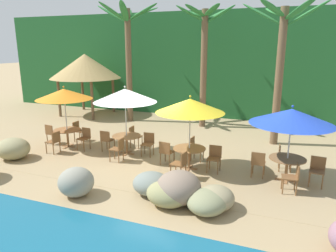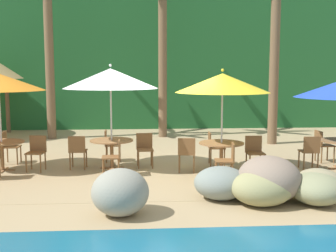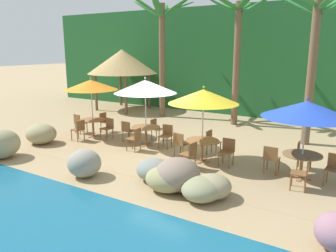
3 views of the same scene
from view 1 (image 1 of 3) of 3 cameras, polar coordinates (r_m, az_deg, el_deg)
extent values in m
plane|color=tan|center=(11.63, -2.65, -6.26)|extent=(120.00, 120.00, 0.00)
cube|color=tan|center=(11.63, -2.65, -6.25)|extent=(18.00, 5.20, 0.01)
cube|color=#1E5628|center=(19.50, 8.12, 10.97)|extent=(28.00, 2.40, 6.00)
ellipsoid|color=gray|center=(13.18, -26.48, -4.26)|extent=(0.69, 0.73, 0.46)
ellipsoid|color=gray|center=(9.26, -16.29, -9.69)|extent=(1.00, 0.98, 0.82)
ellipsoid|color=#93905E|center=(8.41, -0.01, -12.19)|extent=(1.16, 0.94, 0.66)
ellipsoid|color=gray|center=(8.52, 1.91, -11.06)|extent=(1.20, 1.30, 0.88)
ellipsoid|color=gray|center=(8.37, 8.62, -12.73)|extent=(0.96, 1.01, 0.60)
ellipsoid|color=#979066|center=(13.00, -26.23, -3.69)|extent=(1.25, 1.13, 0.80)
ellipsoid|color=gray|center=(8.18, 7.06, -13.43)|extent=(1.02, 1.11, 0.58)
ellipsoid|color=gray|center=(9.03, -3.05, -10.35)|extent=(1.06, 0.99, 0.64)
cylinder|color=silver|center=(13.52, -17.94, 1.09)|extent=(0.04, 0.04, 2.32)
cone|color=orange|center=(13.33, -18.29, 5.52)|extent=(2.24, 2.24, 0.42)
sphere|color=orange|center=(13.29, -18.38, 6.75)|extent=(0.07, 0.07, 0.07)
cube|color=olive|center=(13.81, -17.58, -3.53)|extent=(0.60, 0.12, 0.03)
cube|color=olive|center=(13.81, -17.58, -3.53)|extent=(0.12, 0.60, 0.03)
cylinder|color=olive|center=(13.71, -17.69, -2.11)|extent=(0.09, 0.09, 0.71)
cylinder|color=olive|center=(13.62, -17.80, -0.68)|extent=(1.10, 1.10, 0.03)
cylinder|color=brown|center=(12.94, -14.95, -3.55)|extent=(0.04, 0.04, 0.45)
cylinder|color=brown|center=(13.17, -16.11, -3.31)|extent=(0.04, 0.04, 0.45)
cylinder|color=brown|center=(13.19, -13.92, -3.15)|extent=(0.04, 0.04, 0.45)
cylinder|color=brown|center=(13.42, -15.07, -2.92)|extent=(0.04, 0.04, 0.45)
cube|color=brown|center=(13.11, -15.08, -2.23)|extent=(0.46, 0.46, 0.03)
cube|color=brown|center=(13.20, -14.55, -1.20)|extent=(0.42, 0.08, 0.42)
cylinder|color=brown|center=(14.43, -14.57, -1.69)|extent=(0.04, 0.04, 0.45)
cylinder|color=brown|center=(14.15, -15.40, -2.05)|extent=(0.04, 0.04, 0.45)
cylinder|color=brown|center=(14.63, -15.72, -1.54)|extent=(0.04, 0.04, 0.45)
cylinder|color=brown|center=(14.36, -16.56, -1.90)|extent=(0.04, 0.04, 0.45)
cube|color=brown|center=(14.33, -15.63, -0.87)|extent=(0.42, 0.42, 0.03)
cube|color=brown|center=(14.40, -16.32, -0.04)|extent=(0.04, 0.42, 0.42)
cylinder|color=brown|center=(14.60, -19.94, -1.90)|extent=(0.04, 0.04, 0.45)
cylinder|color=brown|center=(14.34, -18.99, -2.11)|extent=(0.04, 0.04, 0.45)
cylinder|color=brown|center=(14.38, -21.00, -2.24)|extent=(0.04, 0.04, 0.45)
cylinder|color=brown|center=(14.12, -20.06, -2.46)|extent=(0.04, 0.04, 0.45)
cube|color=brown|center=(14.30, -20.08, -1.25)|extent=(0.47, 0.47, 0.03)
cube|color=brown|center=(14.12, -20.75, -0.68)|extent=(0.42, 0.09, 0.42)
cylinder|color=brown|center=(13.16, -21.16, -3.75)|extent=(0.04, 0.04, 0.45)
cylinder|color=brown|center=(13.40, -20.10, -3.34)|extent=(0.04, 0.04, 0.45)
cylinder|color=brown|center=(12.92, -20.03, -3.98)|extent=(0.04, 0.04, 0.45)
cylinder|color=brown|center=(13.16, -18.96, -3.55)|extent=(0.04, 0.04, 0.45)
cube|color=brown|center=(13.09, -20.15, -2.65)|extent=(0.44, 0.44, 0.03)
cube|color=brown|center=(12.90, -19.58, -1.94)|extent=(0.05, 0.42, 0.42)
cylinder|color=silver|center=(12.10, -7.59, 0.37)|extent=(0.04, 0.04, 2.40)
cone|color=white|center=(11.88, -7.77, 5.52)|extent=(2.38, 2.38, 0.50)
sphere|color=white|center=(11.84, -7.82, 7.07)|extent=(0.07, 0.07, 0.07)
cube|color=olive|center=(12.43, -7.41, -4.93)|extent=(0.60, 0.12, 0.03)
cube|color=olive|center=(12.43, -7.41, -4.93)|extent=(0.12, 0.60, 0.03)
cylinder|color=olive|center=(12.32, -7.47, -3.37)|extent=(0.09, 0.09, 0.71)
cylinder|color=olive|center=(12.22, -7.52, -1.78)|extent=(1.10, 1.10, 0.03)
cylinder|color=brown|center=(11.83, -3.27, -4.77)|extent=(0.04, 0.04, 0.45)
cylinder|color=brown|center=(11.95, -4.87, -4.59)|extent=(0.04, 0.04, 0.45)
cylinder|color=brown|center=(12.14, -2.67, -4.25)|extent=(0.04, 0.04, 0.45)
cylinder|color=brown|center=(12.26, -4.24, -4.08)|extent=(0.04, 0.04, 0.45)
cube|color=brown|center=(11.97, -3.78, -3.33)|extent=(0.45, 0.45, 0.03)
cube|color=brown|center=(12.09, -3.45, -2.18)|extent=(0.42, 0.06, 0.42)
cylinder|color=brown|center=(13.17, -4.71, -2.79)|extent=(0.04, 0.04, 0.45)
cylinder|color=brown|center=(12.86, -5.37, -3.23)|extent=(0.04, 0.04, 0.45)
cylinder|color=brown|center=(13.32, -6.10, -2.63)|extent=(0.04, 0.04, 0.45)
cylinder|color=brown|center=(13.01, -6.79, -3.06)|extent=(0.04, 0.04, 0.45)
cube|color=brown|center=(13.02, -5.77, -1.91)|extent=(0.43, 0.43, 0.03)
cube|color=brown|center=(13.05, -6.58, -1.00)|extent=(0.04, 0.42, 0.42)
cylinder|color=brown|center=(13.03, -11.00, -3.20)|extent=(0.04, 0.04, 0.45)
cylinder|color=brown|center=(12.84, -9.66, -3.40)|extent=(0.04, 0.04, 0.45)
cylinder|color=brown|center=(12.75, -11.88, -3.64)|extent=(0.04, 0.04, 0.45)
cylinder|color=brown|center=(12.56, -10.52, -3.85)|extent=(0.04, 0.04, 0.45)
cube|color=brown|center=(12.72, -10.82, -2.49)|extent=(0.43, 0.43, 0.03)
cube|color=brown|center=(12.51, -11.35, -1.87)|extent=(0.42, 0.04, 0.42)
cylinder|color=brown|center=(11.59, -10.48, -5.40)|extent=(0.04, 0.04, 0.45)
cylinder|color=brown|center=(11.88, -9.65, -4.86)|extent=(0.04, 0.04, 0.45)
cylinder|color=brown|center=(11.42, -8.91, -5.62)|extent=(0.04, 0.04, 0.45)
cylinder|color=brown|center=(11.72, -8.10, -5.07)|extent=(0.04, 0.04, 0.45)
cube|color=brown|center=(11.57, -9.33, -4.12)|extent=(0.44, 0.44, 0.03)
cube|color=brown|center=(11.43, -8.49, -3.30)|extent=(0.05, 0.42, 0.42)
cylinder|color=silver|center=(10.55, 3.93, -1.89)|extent=(0.04, 0.04, 2.29)
cone|color=yellow|center=(10.31, 4.03, 3.70)|extent=(2.29, 2.29, 0.46)
sphere|color=yellow|center=(10.26, 4.06, 5.38)|extent=(0.07, 0.07, 0.07)
cube|color=olive|center=(10.92, 3.83, -7.60)|extent=(0.60, 0.12, 0.03)
cube|color=olive|center=(10.92, 3.83, -7.60)|extent=(0.12, 0.60, 0.03)
cylinder|color=olive|center=(10.80, 3.86, -5.85)|extent=(0.09, 0.09, 0.71)
cylinder|color=olive|center=(10.68, 3.89, -4.07)|extent=(1.10, 1.10, 0.03)
cylinder|color=brown|center=(10.45, 8.98, -7.56)|extent=(0.04, 0.04, 0.45)
cylinder|color=brown|center=(10.52, 7.07, -7.33)|extent=(0.04, 0.04, 0.45)
cylinder|color=brown|center=(10.77, 9.39, -6.89)|extent=(0.04, 0.04, 0.45)
cylinder|color=brown|center=(10.84, 7.54, -6.67)|extent=(0.04, 0.04, 0.45)
cube|color=brown|center=(10.56, 8.29, -5.90)|extent=(0.42, 0.42, 0.03)
cube|color=brown|center=(10.68, 8.57, -4.57)|extent=(0.42, 0.04, 0.42)
cylinder|color=brown|center=(11.71, 6.42, -5.03)|extent=(0.04, 0.04, 0.45)
cylinder|color=brown|center=(11.39, 5.87, -5.58)|extent=(0.04, 0.04, 0.45)
cylinder|color=brown|center=(11.81, 4.76, -4.81)|extent=(0.04, 0.04, 0.45)
cylinder|color=brown|center=(11.50, 4.17, -5.35)|extent=(0.04, 0.04, 0.45)
cube|color=brown|center=(11.52, 5.33, -4.07)|extent=(0.44, 0.44, 0.03)
cube|color=brown|center=(11.53, 4.42, -3.02)|extent=(0.06, 0.42, 0.42)
cylinder|color=brown|center=(11.43, -0.50, -5.44)|extent=(0.04, 0.04, 0.45)
cylinder|color=brown|center=(11.27, 1.10, -5.73)|extent=(0.04, 0.04, 0.45)
cylinder|color=brown|center=(11.13, -1.39, -5.98)|extent=(0.04, 0.04, 0.45)
cylinder|color=brown|center=(10.97, 0.24, -6.29)|extent=(0.04, 0.04, 0.45)
cube|color=brown|center=(11.12, -0.14, -4.69)|extent=(0.47, 0.47, 0.03)
cube|color=brown|center=(10.89, -0.64, -4.03)|extent=(0.42, 0.09, 0.42)
cylinder|color=brown|center=(10.06, 0.48, -8.27)|extent=(0.04, 0.04, 0.45)
cylinder|color=brown|center=(10.35, 1.40, -7.59)|extent=(0.04, 0.04, 0.45)
cylinder|color=brown|center=(9.91, 2.34, -8.63)|extent=(0.04, 0.04, 0.45)
cylinder|color=brown|center=(10.21, 3.21, -7.93)|extent=(0.04, 0.04, 0.45)
cube|color=brown|center=(10.04, 1.87, -6.83)|extent=(0.47, 0.47, 0.03)
cube|color=brown|center=(9.89, 2.92, -5.97)|extent=(0.09, 0.42, 0.42)
cylinder|color=silver|center=(10.28, 20.99, -3.69)|extent=(0.04, 0.04, 2.15)
cone|color=blue|center=(10.04, 21.48, 1.63)|extent=(2.48, 2.48, 0.46)
sphere|color=blue|center=(9.98, 21.64, 3.34)|extent=(0.07, 0.07, 0.07)
cube|color=olive|center=(10.64, 20.47, -9.14)|extent=(0.60, 0.12, 0.03)
cube|color=olive|center=(10.64, 20.47, -9.14)|extent=(0.12, 0.60, 0.03)
cylinder|color=olive|center=(10.51, 20.64, -7.35)|extent=(0.09, 0.09, 0.71)
cylinder|color=olive|center=(10.39, 20.81, -5.53)|extent=(1.10, 1.10, 0.03)
cylinder|color=brown|center=(10.35, 26.13, -9.14)|extent=(0.04, 0.04, 0.45)
cylinder|color=brown|center=(10.35, 24.15, -8.90)|extent=(0.04, 0.04, 0.45)
cylinder|color=brown|center=(10.68, 26.22, -8.43)|extent=(0.04, 0.04, 0.45)
cylinder|color=brown|center=(10.69, 24.30, -8.20)|extent=(0.04, 0.04, 0.45)
cube|color=brown|center=(10.43, 25.34, -7.45)|extent=(0.47, 0.47, 0.03)
cube|color=brown|center=(10.55, 25.51, -6.09)|extent=(0.42, 0.09, 0.42)
cylinder|color=brown|center=(11.54, 21.20, -6.25)|extent=(0.04, 0.04, 0.45)
cylinder|color=brown|center=(11.20, 21.31, -6.87)|extent=(0.04, 0.04, 0.45)
cylinder|color=brown|center=(11.51, 19.42, -6.13)|extent=(0.04, 0.04, 0.45)
cylinder|color=brown|center=(11.18, 19.48, -6.75)|extent=(0.04, 0.04, 0.45)
cube|color=brown|center=(11.28, 20.46, -5.36)|extent=(0.45, 0.45, 0.03)
cube|color=brown|center=(11.20, 19.53, -4.35)|extent=(0.07, 0.42, 0.42)
cylinder|color=brown|center=(10.78, 15.12, -7.19)|extent=(0.04, 0.04, 0.45)
cylinder|color=brown|center=(10.75, 17.02, -7.39)|extent=(0.04, 0.04, 0.45)
cylinder|color=brown|center=(10.45, 14.86, -7.87)|extent=(0.04, 0.04, 0.45)
cylinder|color=brown|center=(10.42, 16.82, -8.08)|extent=(0.04, 0.04, 0.45)
cube|color=brown|center=(10.52, 16.04, -6.41)|extent=(0.43, 0.43, 0.03)
cube|color=brown|center=(10.26, 15.99, -5.77)|extent=(0.42, 0.04, 0.42)
cylinder|color=brown|center=(9.60, 20.06, -10.32)|extent=(0.04, 0.04, 0.45)
cylinder|color=brown|center=(9.93, 19.89, -9.48)|extent=(0.04, 0.04, 0.45)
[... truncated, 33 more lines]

